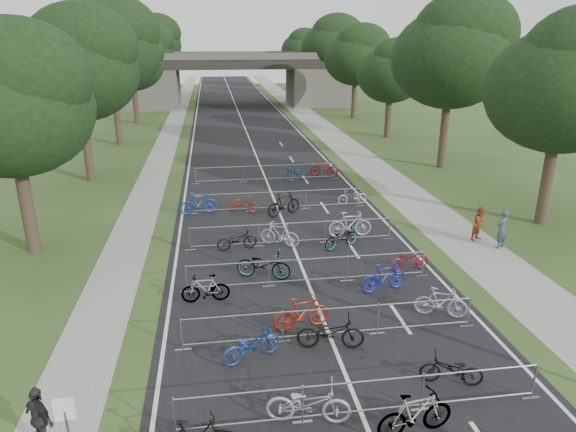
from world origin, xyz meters
The scene contains 50 objects.
road centered at (0.00, 50.00, 0.01)m, with size 11.00×140.00×0.01m, color black.
sidewalk_right centered at (8.00, 50.00, 0.01)m, with size 3.00×140.00×0.01m, color gray.
sidewalk_left centered at (-7.50, 50.00, 0.01)m, with size 2.00×140.00×0.01m, color gray.
lane_markings centered at (0.00, 50.00, 0.00)m, with size 0.12×140.00×0.00m, color silver.
overpass_bridge centered at (0.00, 65.00, 3.53)m, with size 31.00×8.00×7.05m.
park_sign centered at (-6.80, 3.00, 1.27)m, with size 0.45×0.06×1.83m.
tree_left_0 centered at (-11.39, 15.93, 6.49)m, with size 6.72×6.72×10.25m.
tree_right_0 centered at (13.11, 15.93, 6.92)m, with size 7.17×7.17×10.93m.
tree_left_1 centered at (-11.39, 27.93, 7.30)m, with size 7.56×7.56×11.53m.
tree_right_1 centered at (13.11, 27.93, 7.90)m, with size 8.18×8.18×12.47m.
tree_left_2 centered at (-11.39, 39.93, 8.12)m, with size 8.40×8.40×12.81m.
tree_right_2 centered at (13.11, 39.93, 5.95)m, with size 6.16×6.16×9.39m.
tree_left_3 centered at (-11.39, 51.93, 6.49)m, with size 6.72×6.72×10.25m.
tree_right_3 centered at (13.11, 51.93, 6.92)m, with size 7.17×7.17×10.93m.
tree_left_4 centered at (-11.39, 63.93, 7.30)m, with size 7.56×7.56×11.53m.
tree_right_4 centered at (13.11, 63.93, 7.90)m, with size 8.18×8.18×12.47m.
tree_left_5 centered at (-11.39, 75.93, 8.12)m, with size 8.40×8.40×12.81m.
tree_right_5 centered at (13.11, 75.93, 5.95)m, with size 6.16×6.16×9.39m.
tree_left_6 centered at (-11.39, 87.93, 6.49)m, with size 6.72×6.72×10.25m.
tree_right_6 centered at (13.11, 87.93, 6.92)m, with size 7.17×7.17×10.93m.
barrier_row_1 centered at (0.00, 3.60, 0.55)m, with size 9.70×0.08×1.10m.
barrier_row_2 centered at (0.00, 7.20, 0.55)m, with size 9.70×0.08×1.10m.
barrier_row_3 centered at (0.00, 11.00, 0.55)m, with size 9.70×0.08×1.10m.
barrier_row_4 centered at (0.00, 15.00, 0.55)m, with size 9.70×0.08×1.10m.
barrier_row_5 centered at (0.00, 20.00, 0.55)m, with size 9.70×0.08×1.10m.
barrier_row_6 centered at (0.00, 26.00, 0.55)m, with size 9.70×0.08×1.10m.
bike_5 centered at (-1.39, 3.61, 0.55)m, with size 0.73×2.10×1.10m, color #AAAAB2.
bike_6 centered at (1.04, 2.82, 0.59)m, with size 0.56×1.97×1.18m, color gray.
bike_7 centered at (2.75, 4.48, 0.45)m, with size 0.59×1.70×0.89m, color black.
bike_8 centered at (-2.56, 6.43, 0.49)m, with size 0.66×1.88×0.99m, color navy.
bike_9 centered at (-0.80, 7.85, 0.59)m, with size 0.55×1.95×1.17m, color maroon.
bike_10 centered at (-0.13, 6.66, 0.54)m, with size 0.72×2.06×1.08m, color black.
bike_11 centered at (3.99, 7.94, 0.53)m, with size 0.50×1.77×1.06m, color #929499.
bike_12 centered at (-3.91, 10.14, 0.52)m, with size 0.49×1.74×1.04m, color gray.
bike_13 centered at (-1.66, 11.77, 0.57)m, with size 0.75×2.16×1.13m, color gray.
bike_14 centered at (2.68, 10.01, 0.57)m, with size 0.53×1.89×1.13m, color #1B2599.
bike_15 centered at (4.30, 11.60, 0.45)m, with size 0.60×1.72×0.90m, color maroon.
bike_16 centered at (-2.54, 14.78, 0.47)m, with size 0.63×1.80×0.94m, color black.
bike_17 centered at (-0.60, 14.92, 0.57)m, with size 0.53×1.89×1.14m, color #9FA1A7.
bike_18 centered at (2.11, 14.31, 0.49)m, with size 0.64×1.85×0.97m, color gray.
bike_19 centered at (2.85, 15.55, 0.63)m, with size 0.59×2.09×1.26m, color #A5A5AD.
bike_20 centered at (-4.30, 19.94, 0.60)m, with size 0.57×2.01×1.21m, color navy.
bike_21 centered at (-1.96, 19.90, 0.47)m, with size 0.63×1.80×0.94m, color maroon.
bike_22 centered at (0.18, 19.11, 0.62)m, with size 0.58×2.07×1.24m, color black.
bike_23 centered at (4.30, 20.41, 0.45)m, with size 0.60×1.73×0.91m, color #ABACB3.
bike_26 centered at (1.90, 26.01, 0.46)m, with size 0.61×1.76×0.93m, color navy.
bike_27 centered at (3.96, 26.57, 0.58)m, with size 0.55×1.94×1.16m, color maroon.
pedestrian_a centered at (9.20, 13.25, 0.91)m, with size 0.66×0.43×1.81m, color #343E4E.
pedestrian_b centered at (8.72, 14.28, 0.81)m, with size 0.79×0.61×1.62m, color #994021.
pedestrian_c centered at (-7.61, 3.70, 0.81)m, with size 0.95×0.39×1.61m, color #29282B.
Camera 1 is at (-3.40, -6.52, 9.05)m, focal length 32.00 mm.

